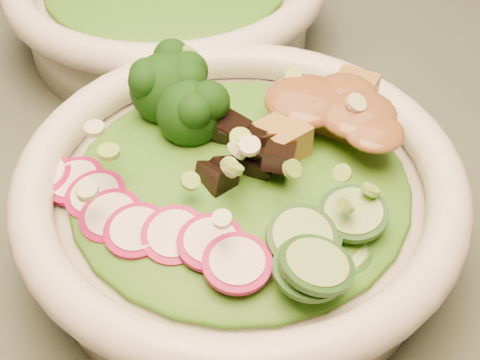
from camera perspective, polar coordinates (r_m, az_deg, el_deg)
The scene contains 10 objects.
salad_bowl at distance 0.42m, azimuth 0.00°, elevation -1.95°, with size 0.28×0.28×0.07m.
side_bowl at distance 0.63m, azimuth -6.18°, elevation 15.03°, with size 0.28×0.28×0.08m.
lettuce_bed at distance 0.41m, azimuth 0.00°, elevation 0.10°, with size 0.21×0.21×0.02m, color #2B5D13.
broccoli_florets at distance 0.44m, azimuth -5.20°, elevation 6.33°, with size 0.08×0.07×0.05m, color black, non-canonical shape.
radish_slices at distance 0.38m, azimuth -8.16°, elevation -3.91°, with size 0.11×0.04×0.02m, color #970B48, non-canonical shape.
cucumber_slices at distance 0.36m, azimuth 6.01°, elevation -4.59°, with size 0.07×0.07×0.04m, color #94CC71, non-canonical shape.
mushroom_heap at distance 0.40m, azimuth 1.45°, elevation 2.30°, with size 0.07×0.07×0.04m, color black, non-canonical shape.
tofu_cubes at distance 0.43m, azimuth 7.21°, elevation 4.69°, with size 0.09×0.06×0.04m, color olive, non-canonical shape.
peanut_sauce at distance 0.42m, azimuth 7.37°, elevation 6.09°, with size 0.07×0.06×0.02m, color brown.
scallion_garnish at distance 0.39m, azimuth -0.00°, elevation 2.70°, with size 0.20×0.20×0.02m, color #76AD3D, non-canonical shape.
Camera 1 is at (-0.03, -0.34, 1.10)m, focal length 50.00 mm.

